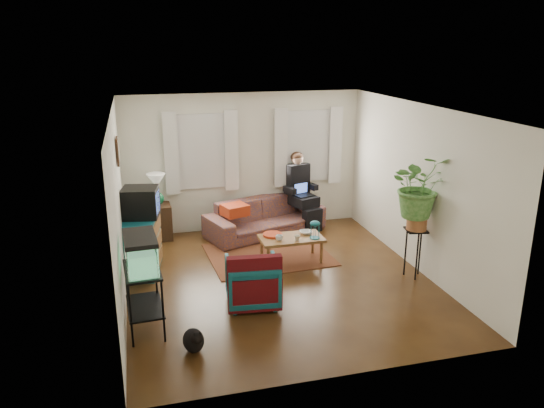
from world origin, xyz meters
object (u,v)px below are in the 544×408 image
object	(u,v)px
aquarium_stand	(144,300)
side_table	(159,222)
armchair	(252,279)
plant_stand	(414,253)
dresser	(141,245)
sofa	(265,211)
coffee_table	(291,249)

from	to	relation	value
aquarium_stand	side_table	bearing A→B (deg)	80.43
armchair	plant_stand	world-z (taller)	plant_stand
side_table	armchair	bearing A→B (deg)	-69.13
side_table	dresser	world-z (taller)	dresser
plant_stand	sofa	bearing A→B (deg)	125.72
aquarium_stand	plant_stand	bearing A→B (deg)	5.02
side_table	armchair	distance (m)	3.10
dresser	coffee_table	world-z (taller)	dresser
coffee_table	plant_stand	world-z (taller)	plant_stand
sofa	aquarium_stand	size ratio (longest dim) A/B	2.65
dresser	armchair	xyz separation A→B (m)	(1.44, -1.50, -0.08)
coffee_table	plant_stand	bearing A→B (deg)	-32.18
sofa	coffee_table	size ratio (longest dim) A/B	2.17
side_table	dresser	size ratio (longest dim) A/B	0.67
sofa	dresser	distance (m)	2.57
side_table	dresser	bearing A→B (deg)	-103.70
dresser	coffee_table	distance (m)	2.41
armchair	aquarium_stand	bearing A→B (deg)	20.32
side_table	coffee_table	bearing A→B (deg)	-38.50
dresser	coffee_table	size ratio (longest dim) A/B	0.95
sofa	armchair	distance (m)	2.80
sofa	armchair	xyz separation A→B (m)	(-0.84, -2.67, -0.08)
sofa	side_table	bearing A→B (deg)	154.78
side_table	dresser	distance (m)	1.44
side_table	dresser	xyz separation A→B (m)	(-0.34, -1.39, 0.11)
dresser	aquarium_stand	world-z (taller)	dresser
side_table	armchair	size ratio (longest dim) A/B	0.90
plant_stand	coffee_table	bearing A→B (deg)	147.92
sofa	plant_stand	distance (m)	3.00
armchair	sofa	bearing A→B (deg)	-101.49
plant_stand	armchair	bearing A→B (deg)	-174.86
armchair	coffee_table	distance (m)	1.59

